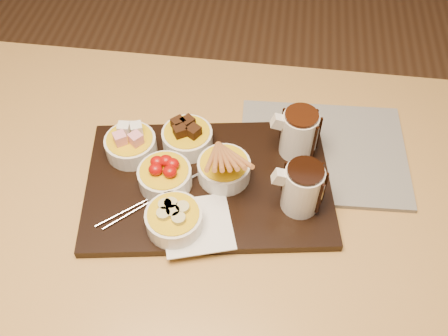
# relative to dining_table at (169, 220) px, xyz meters

# --- Properties ---
(ground) EXTENTS (5.00, 5.00, 0.00)m
(ground) POSITION_rel_dining_table_xyz_m (0.00, 0.00, -0.65)
(ground) COLOR brown
(ground) RESTS_ON ground
(dining_table) EXTENTS (1.20, 0.80, 0.75)m
(dining_table) POSITION_rel_dining_table_xyz_m (0.00, 0.00, 0.00)
(dining_table) COLOR #C09147
(dining_table) RESTS_ON ground
(serving_board) EXTENTS (0.50, 0.37, 0.02)m
(serving_board) POSITION_rel_dining_table_xyz_m (0.08, 0.02, 0.11)
(serving_board) COLOR black
(serving_board) RESTS_ON dining_table
(napkin) EXTENTS (0.15, 0.15, 0.00)m
(napkin) POSITION_rel_dining_table_xyz_m (0.08, -0.08, 0.12)
(napkin) COLOR white
(napkin) RESTS_ON serving_board
(bowl_marshmallows) EXTENTS (0.10, 0.10, 0.04)m
(bowl_marshmallows) POSITION_rel_dining_table_xyz_m (-0.08, 0.07, 0.14)
(bowl_marshmallows) COLOR white
(bowl_marshmallows) RESTS_ON serving_board
(bowl_cake) EXTENTS (0.10, 0.10, 0.04)m
(bowl_cake) POSITION_rel_dining_table_xyz_m (0.03, 0.11, 0.14)
(bowl_cake) COLOR white
(bowl_cake) RESTS_ON serving_board
(bowl_strawberries) EXTENTS (0.10, 0.10, 0.04)m
(bowl_strawberries) POSITION_rel_dining_table_xyz_m (0.00, 0.01, 0.14)
(bowl_strawberries) COLOR white
(bowl_strawberries) RESTS_ON serving_board
(bowl_biscotti) EXTENTS (0.10, 0.10, 0.04)m
(bowl_biscotti) POSITION_rel_dining_table_xyz_m (0.11, 0.04, 0.14)
(bowl_biscotti) COLOR white
(bowl_biscotti) RESTS_ON serving_board
(bowl_bananas) EXTENTS (0.10, 0.10, 0.04)m
(bowl_bananas) POSITION_rel_dining_table_xyz_m (0.04, -0.08, 0.14)
(bowl_bananas) COLOR white
(bowl_bananas) RESTS_ON serving_board
(pitcher_dark_chocolate) EXTENTS (0.08, 0.08, 0.09)m
(pitcher_dark_chocolate) POSITION_rel_dining_table_xyz_m (0.25, -0.01, 0.16)
(pitcher_dark_chocolate) COLOR silver
(pitcher_dark_chocolate) RESTS_ON serving_board
(pitcher_milk_chocolate) EXTENTS (0.08, 0.08, 0.09)m
(pitcher_milk_chocolate) POSITION_rel_dining_table_xyz_m (0.24, 0.12, 0.16)
(pitcher_milk_chocolate) COLOR silver
(pitcher_milk_chocolate) RESTS_ON serving_board
(fondue_skewers) EXTENTS (0.19, 0.22, 0.01)m
(fondue_skewers) POSITION_rel_dining_table_xyz_m (-0.00, -0.02, 0.12)
(fondue_skewers) COLOR silver
(fondue_skewers) RESTS_ON serving_board
(newspaper) EXTENTS (0.35, 0.28, 0.01)m
(newspaper) POSITION_rel_dining_table_xyz_m (0.30, 0.14, 0.10)
(newspaper) COLOR beige
(newspaper) RESTS_ON dining_table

